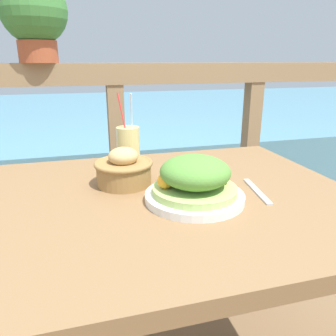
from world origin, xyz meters
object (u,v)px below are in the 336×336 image
(salad_plate, at_px, (195,182))
(drink_glass, at_px, (128,148))
(potted_plant, at_px, (34,14))
(bread_basket, at_px, (124,169))

(salad_plate, bearing_deg, drink_glass, 111.54)
(salad_plate, height_order, potted_plant, potted_plant)
(bread_basket, relative_size, potted_plant, 0.52)
(drink_glass, xyz_separation_m, potted_plant, (-0.28, 0.44, 0.44))
(drink_glass, bearing_deg, potted_plant, 122.82)
(potted_plant, bearing_deg, bread_basket, -67.00)
(drink_glass, distance_m, bread_basket, 0.15)
(salad_plate, relative_size, drink_glass, 1.03)
(drink_glass, bearing_deg, salad_plate, -68.46)
(bread_basket, xyz_separation_m, potted_plant, (-0.25, 0.58, 0.47))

